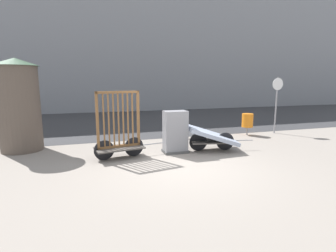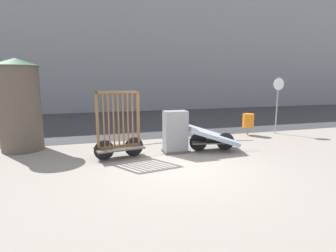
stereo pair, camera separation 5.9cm
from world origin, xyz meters
The scene contains 9 objects.
ground_plane centered at (0.00, 0.00, 0.00)m, with size 60.00×60.00×0.00m, color gray.
road_strip centered at (0.00, 8.27, 0.00)m, with size 56.00×9.52×0.01m.
building_facade centered at (0.00, 15.03, 5.68)m, with size 48.00×4.00×11.36m.
bike_cart_with_bedframe centered at (-1.49, 1.35, 0.66)m, with size 2.12×0.96×1.97m.
bike_cart_with_mattress centered at (1.49, 1.35, 0.47)m, with size 2.24×1.36×0.82m.
utility_cabinet centered at (0.27, 1.46, 0.62)m, with size 0.78×0.52×1.33m.
trash_bin centered at (4.01, 3.16, 0.61)m, with size 0.46×0.46×0.90m.
sign_post centered at (5.38, 3.15, 1.54)m, with size 0.50×0.06×2.41m.
advertising_column centered at (-4.44, 3.16, 1.51)m, with size 1.42×1.42×2.96m.
Camera 1 is at (-2.28, -6.21, 2.27)m, focal length 28.00 mm.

